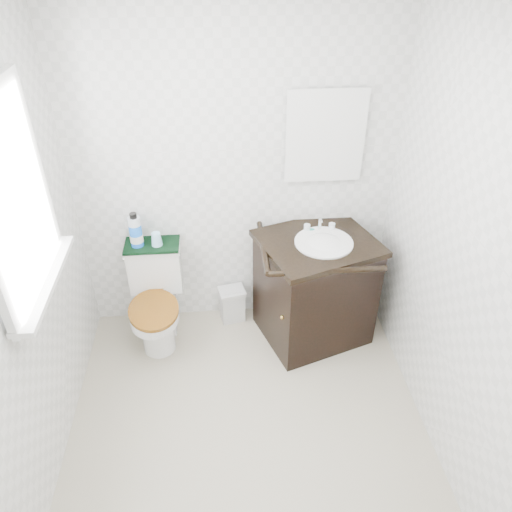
{
  "coord_description": "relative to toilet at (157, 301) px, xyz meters",
  "views": [
    {
      "loc": [
        -0.12,
        -1.88,
        2.64
      ],
      "look_at": [
        0.11,
        0.75,
        0.83
      ],
      "focal_mm": 35.0,
      "sensor_mm": 36.0,
      "label": 1
    }
  ],
  "objects": [
    {
      "name": "floor",
      "position": [
        0.6,
        -0.97,
        -0.32
      ],
      "size": [
        2.4,
        2.4,
        0.0
      ],
      "primitive_type": "plane",
      "color": "#A29D83",
      "rests_on": "ground"
    },
    {
      "name": "ceiling",
      "position": [
        0.6,
        -0.97,
        2.08
      ],
      "size": [
        2.4,
        2.4,
        0.0
      ],
      "primitive_type": "plane",
      "rotation": [
        3.14,
        0.0,
        0.0
      ],
      "color": "white",
      "rests_on": "wall_back"
    },
    {
      "name": "wall_back",
      "position": [
        0.6,
        0.23,
        0.88
      ],
      "size": [
        2.4,
        0.0,
        2.4
      ],
      "primitive_type": "plane",
      "rotation": [
        1.57,
        0.0,
        0.0
      ],
      "color": "silver",
      "rests_on": "ground"
    },
    {
      "name": "wall_left",
      "position": [
        -0.5,
        -0.97,
        0.88
      ],
      "size": [
        0.0,
        2.4,
        2.4
      ],
      "primitive_type": "plane",
      "rotation": [
        1.57,
        0.0,
        1.57
      ],
      "color": "silver",
      "rests_on": "ground"
    },
    {
      "name": "wall_right",
      "position": [
        1.7,
        -0.97,
        0.88
      ],
      "size": [
        0.0,
        2.4,
        2.4
      ],
      "primitive_type": "plane",
      "rotation": [
        1.57,
        0.0,
        -1.57
      ],
      "color": "silver",
      "rests_on": "ground"
    },
    {
      "name": "window",
      "position": [
        -0.47,
        -0.72,
        1.23
      ],
      "size": [
        0.02,
        0.7,
        0.9
      ],
      "primitive_type": "cube",
      "color": "white",
      "rests_on": "wall_left"
    },
    {
      "name": "mirror",
      "position": [
        1.19,
        0.2,
        1.13
      ],
      "size": [
        0.5,
        0.02,
        0.6
      ],
      "primitive_type": "cube",
      "color": "silver",
      "rests_on": "wall_back"
    },
    {
      "name": "toilet",
      "position": [
        0.0,
        0.0,
        0.0
      ],
      "size": [
        0.39,
        0.62,
        0.72
      ],
      "color": "white",
      "rests_on": "floor"
    },
    {
      "name": "vanity",
      "position": [
        1.14,
        -0.07,
        0.11
      ],
      "size": [
        0.92,
        0.85,
        0.92
      ],
      "color": "black",
      "rests_on": "floor"
    },
    {
      "name": "trash_bin",
      "position": [
        0.55,
        0.13,
        -0.18
      ],
      "size": [
        0.22,
        0.19,
        0.28
      ],
      "color": "silver",
      "rests_on": "floor"
    },
    {
      "name": "towel",
      "position": [
        0.0,
        0.12,
        0.41
      ],
      "size": [
        0.38,
        0.22,
        0.02
      ],
      "primitive_type": "cube",
      "color": "black",
      "rests_on": "toilet"
    },
    {
      "name": "mouthwash_bottle",
      "position": [
        -0.09,
        0.11,
        0.53
      ],
      "size": [
        0.09,
        0.09,
        0.25
      ],
      "color": "blue",
      "rests_on": "towel"
    },
    {
      "name": "cup",
      "position": [
        0.04,
        0.1,
        0.47
      ],
      "size": [
        0.08,
        0.08,
        0.1
      ],
      "primitive_type": "cone",
      "color": "#9ADDFD",
      "rests_on": "towel"
    },
    {
      "name": "soap_bar",
      "position": [
        1.11,
        0.06,
        0.51
      ],
      "size": [
        0.07,
        0.04,
        0.02
      ],
      "primitive_type": "ellipsoid",
      "color": "#18776C",
      "rests_on": "vanity"
    }
  ]
}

